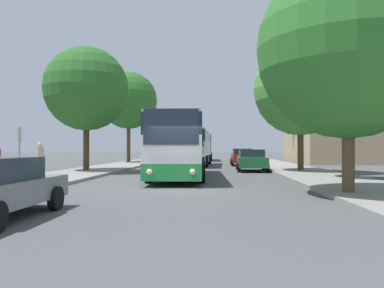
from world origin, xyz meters
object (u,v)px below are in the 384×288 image
(tree_left_far, at_px, (86,89))
(tree_right_far, at_px, (350,91))
(parked_car_right_far, at_px, (242,157))
(bus_front, at_px, (179,146))
(bus_stop_sign, at_px, (19,148))
(tree_left_near, at_px, (129,101))
(bus_rear, at_px, (202,147))
(parked_car_right_near, at_px, (252,160))
(tree_right_near, at_px, (348,49))
(bus_middle, at_px, (194,147))
(tree_right_mid, at_px, (300,89))
(pedestrian_waiting_near, at_px, (40,161))

(tree_left_far, height_order, tree_right_far, tree_left_far)
(parked_car_right_far, height_order, tree_left_far, tree_left_far)
(bus_front, relative_size, tree_right_far, 1.76)
(bus_stop_sign, xyz_separation_m, tree_left_near, (-0.81, 24.04, 5.13))
(bus_rear, bearing_deg, tree_left_near, -128.39)
(parked_car_right_near, relative_size, tree_right_near, 0.59)
(bus_rear, relative_size, parked_car_right_near, 2.37)
(bus_front, bearing_deg, bus_stop_sign, -145.67)
(bus_front, relative_size, bus_rear, 1.07)
(bus_rear, bearing_deg, bus_stop_sign, -102.45)
(bus_middle, bearing_deg, parked_car_right_far, 8.49)
(parked_car_right_far, distance_m, tree_right_far, 16.76)
(bus_rear, relative_size, bus_stop_sign, 4.55)
(bus_middle, bearing_deg, tree_right_mid, -49.56)
(tree_left_near, xyz_separation_m, tree_right_far, (16.16, -20.52, -2.27))
(pedestrian_waiting_near, bearing_deg, bus_rear, 96.58)
(parked_car_right_near, distance_m, parked_car_right_far, 8.50)
(tree_left_far, bearing_deg, bus_middle, 55.65)
(tree_left_near, distance_m, tree_right_mid, 21.01)
(tree_left_near, bearing_deg, tree_right_far, -51.78)
(bus_rear, height_order, tree_right_far, tree_right_far)
(bus_middle, xyz_separation_m, parked_car_right_near, (4.48, -7.97, -0.95))
(parked_car_right_near, height_order, pedestrian_waiting_near, pedestrian_waiting_near)
(bus_stop_sign, bearing_deg, bus_middle, 70.58)
(bus_middle, bearing_deg, pedestrian_waiting_near, -108.45)
(bus_middle, xyz_separation_m, tree_left_far, (-6.75, -9.88, 3.87))
(bus_front, bearing_deg, bus_rear, 87.49)
(tree_left_near, bearing_deg, tree_right_mid, -44.43)
(parked_car_right_far, height_order, tree_right_mid, tree_right_mid)
(bus_middle, bearing_deg, tree_right_far, -58.53)
(bus_front, bearing_deg, parked_car_right_far, 70.60)
(tree_left_near, height_order, tree_right_far, tree_left_near)
(bus_middle, xyz_separation_m, tree_right_mid, (7.56, -9.40, 3.79))
(bus_rear, xyz_separation_m, tree_right_mid, (7.45, -24.63, 3.76))
(bus_middle, relative_size, parked_car_right_near, 2.35)
(bus_rear, distance_m, parked_car_right_far, 15.35)
(tree_left_far, bearing_deg, pedestrian_waiting_near, -86.95)
(bus_rear, distance_m, bus_stop_sign, 34.65)
(bus_front, distance_m, bus_rear, 29.15)
(bus_rear, bearing_deg, pedestrian_waiting_near, -102.48)
(bus_front, xyz_separation_m, bus_stop_sign, (-6.54, -4.84, -0.09))
(bus_stop_sign, relative_size, tree_right_near, 0.30)
(bus_stop_sign, bearing_deg, tree_right_near, -12.79)
(bus_front, distance_m, tree_right_near, 10.61)
(bus_stop_sign, height_order, pedestrian_waiting_near, bus_stop_sign)
(bus_rear, bearing_deg, bus_middle, -91.67)
(tree_left_near, distance_m, tree_right_far, 26.21)
(parked_car_right_far, bearing_deg, tree_right_near, 94.52)
(parked_car_right_near, relative_size, pedestrian_waiting_near, 2.65)
(tree_left_far, relative_size, tree_right_near, 1.06)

